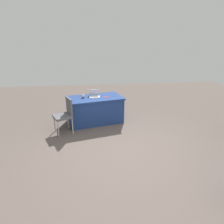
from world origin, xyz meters
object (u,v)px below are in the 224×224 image
Objects in this scene: laptop_silver at (94,95)px; scissors_red at (106,97)px; chair_tucked_right at (65,113)px; table_foreground at (95,109)px; yarn_ball at (83,96)px.

laptop_silver is 1.80× the size of scissors_red.
chair_tucked_right reaches higher than scissors_red.
laptop_silver is (0.00, -0.07, 0.43)m from table_foreground.
scissors_red is at bearing -179.26° from yarn_ball.
chair_tucked_right is 1.10m from laptop_silver.
laptop_silver is at bearing -85.87° from table_foreground.
scissors_red is (-0.67, -0.01, -0.05)m from yarn_ball.
scissors_red is (-0.34, 0.08, -0.04)m from laptop_silver.
laptop_silver is (-0.82, -0.69, 0.27)m from chair_tucked_right.
yarn_ball is (0.34, 0.03, 0.44)m from table_foreground.
yarn_ball reaches higher than scissors_red.
chair_tucked_right is 0.82m from yarn_ball.
chair_tucked_right is 2.93× the size of laptop_silver.
laptop_silver is 3.01× the size of yarn_ball.
scissors_red is at bearing 176.95° from table_foreground.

